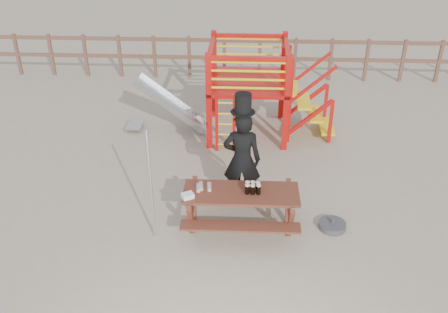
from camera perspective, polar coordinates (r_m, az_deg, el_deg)
ground at (r=8.44m, az=0.96°, el=-8.12°), size 60.00×60.00×0.00m
back_fence at (r=14.37m, az=2.06°, el=11.68°), size 15.09×0.09×1.20m
playground_fort at (r=11.04m, az=2.37°, el=7.85°), size 4.71×1.84×2.10m
picnic_table at (r=8.17m, az=1.93°, el=-5.62°), size 1.87×1.30×0.72m
man_with_hat at (r=8.52m, az=2.07°, el=-0.10°), size 0.67×0.46×2.11m
metal_pole at (r=7.77m, az=-8.35°, el=-3.40°), size 0.04×0.04×1.95m
parasol_base at (r=8.59m, az=12.27°, el=-7.71°), size 0.45×0.45×0.19m
paper_bag at (r=7.87m, az=-4.17°, el=-4.49°), size 0.23×0.21×0.08m
stout_pints at (r=7.97m, az=3.30°, el=-3.59°), size 0.25×0.17×0.17m
empty_glasses at (r=8.01m, az=-2.42°, el=-3.52°), size 0.24×0.12×0.15m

